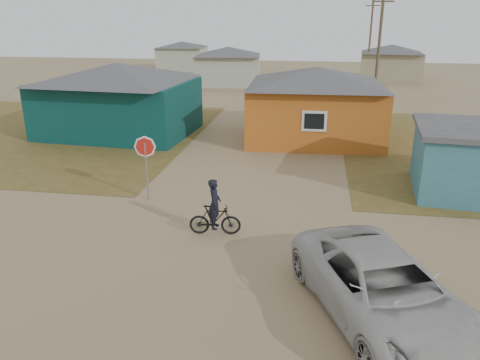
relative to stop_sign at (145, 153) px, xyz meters
name	(u,v)px	position (x,y,z in m)	size (l,w,h in m)	color
ground	(217,258)	(3.45, -3.97, -1.78)	(120.00, 120.00, 0.00)	#927954
grass_nw	(29,132)	(-10.55, 9.03, -1.78)	(20.00, 18.00, 0.00)	brown
house_teal	(118,98)	(-5.05, 9.53, 0.27)	(8.93, 7.08, 4.00)	#093231
house_yellow	(315,103)	(5.95, 10.02, 0.22)	(7.72, 6.76, 3.90)	#B35C1B
house_pale_west	(228,65)	(-2.55, 30.03, 0.08)	(7.04, 6.15, 3.60)	#9EA78F
house_beige_east	(391,62)	(13.45, 36.03, 0.08)	(6.95, 6.05, 3.60)	gray
house_pale_north	(182,55)	(-10.55, 42.03, -0.03)	(6.28, 5.81, 3.40)	#9EA78F
utility_pole_near	(378,52)	(9.95, 18.03, 2.36)	(1.40, 0.20, 8.00)	brown
utility_pole_far	(370,40)	(10.95, 34.03, 2.36)	(1.40, 0.20, 8.00)	brown
stop_sign	(145,153)	(0.00, 0.00, 0.00)	(0.78, 0.22, 2.42)	gray
cyclist	(215,215)	(3.07, -2.48, -1.12)	(1.65, 0.64, 1.82)	black
vehicle	(383,289)	(7.66, -6.13, -1.01)	(2.56, 5.56, 1.54)	#B2B1AE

